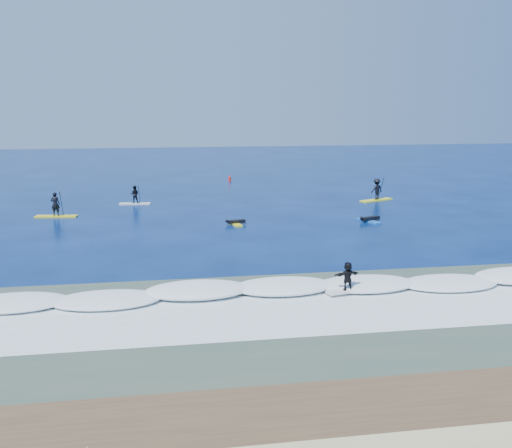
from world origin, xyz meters
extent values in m
plane|color=#031541|center=(0.00, 0.00, 0.00)|extent=(160.00, 160.00, 0.00)
cube|color=#4B3423|center=(0.00, -21.50, 0.00)|extent=(90.00, 5.00, 0.08)
cube|color=#384C3D|center=(0.00, -14.00, 0.01)|extent=(90.00, 13.00, 0.01)
cube|color=white|center=(0.00, -10.00, 0.00)|extent=(40.00, 6.00, 0.30)
cube|color=silver|center=(0.00, -13.00, 0.00)|extent=(34.00, 5.00, 0.02)
cube|color=yellow|center=(-12.73, 10.07, 0.05)|extent=(3.25, 1.20, 0.11)
imported|color=black|center=(-12.73, 10.07, 1.02)|extent=(0.72, 0.52, 1.83)
cylinder|color=black|center=(-12.26, 10.01, 0.95)|extent=(0.14, 0.73, 2.13)
cube|color=black|center=(-12.26, 10.01, -0.05)|extent=(0.13, 0.03, 0.32)
cube|color=silver|center=(-6.99, 14.87, 0.04)|extent=(2.71, 0.94, 0.09)
imported|color=black|center=(-6.99, 14.87, 0.85)|extent=(0.80, 0.65, 1.53)
cylinder|color=black|center=(-6.59, 14.82, 0.80)|extent=(0.10, 0.61, 1.78)
cube|color=black|center=(-6.59, 14.82, -0.04)|extent=(0.11, 0.03, 0.27)
cube|color=yellow|center=(14.41, 13.38, 0.05)|extent=(3.32, 2.04, 0.11)
imported|color=black|center=(14.41, 13.38, 1.05)|extent=(1.39, 1.12, 1.88)
cylinder|color=black|center=(14.86, 13.58, 0.98)|extent=(0.34, 0.71, 2.19)
cube|color=black|center=(14.86, 13.58, -0.05)|extent=(0.13, 0.03, 0.33)
cube|color=yellow|center=(0.59, 5.14, 0.05)|extent=(0.88, 1.96, 0.09)
cube|color=black|center=(0.68, 5.16, 0.20)|extent=(1.35, 0.60, 0.22)
sphere|color=black|center=(-0.05, 5.01, 0.29)|extent=(0.22, 0.22, 0.22)
cube|color=blue|center=(10.54, 4.60, 0.05)|extent=(1.33, 2.27, 0.10)
cube|color=black|center=(10.64, 4.64, 0.23)|extent=(1.56, 0.91, 0.25)
sphere|color=black|center=(9.83, 4.34, 0.34)|extent=(0.25, 0.25, 0.25)
cube|color=silver|center=(3.76, -11.07, 0.20)|extent=(2.02, 0.89, 0.10)
imported|color=black|center=(3.76, -11.07, 0.91)|extent=(1.27, 0.61, 1.31)
cylinder|color=red|center=(2.80, 28.22, 0.25)|extent=(0.31, 0.31, 0.50)
cone|color=red|center=(2.80, 28.22, 0.62)|extent=(0.22, 0.22, 0.24)
camera|label=1|loc=(-4.26, -34.95, 8.60)|focal=40.00mm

